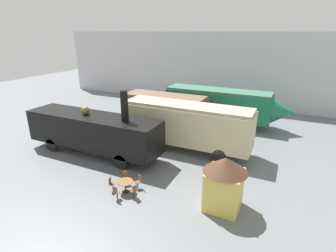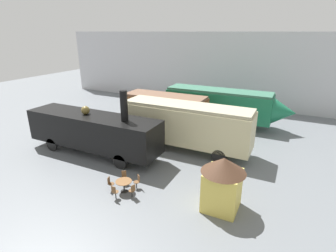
{
  "view_description": "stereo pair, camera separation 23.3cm",
  "coord_description": "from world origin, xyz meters",
  "px_view_note": "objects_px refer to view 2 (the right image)",
  "views": [
    {
      "loc": [
        9.81,
        -17.49,
        9.01
      ],
      "look_at": [
        0.99,
        1.0,
        1.6
      ],
      "focal_mm": 28.0,
      "sensor_mm": 36.0,
      "label": 1
    },
    {
      "loc": [
        10.02,
        -17.39,
        9.01
      ],
      "look_at": [
        0.99,
        1.0,
        1.6
      ],
      "focal_mm": 28.0,
      "sensor_mm": 36.0,
      "label": 2
    }
  ],
  "objects_px": {
    "steam_locomotive": "(93,130)",
    "cafe_table_near": "(124,183)",
    "passenger_coach_wooden": "(165,108)",
    "visitor_person": "(148,143)",
    "streamlined_locomotive": "(226,104)",
    "ticket_kiosk": "(223,181)",
    "passenger_coach_vintage": "(186,124)",
    "cafe_chair_0": "(115,191)"
  },
  "relations": [
    {
      "from": "passenger_coach_vintage",
      "to": "steam_locomotive",
      "type": "xyz_separation_m",
      "value": [
        -6.11,
        -3.81,
        -0.27
      ]
    },
    {
      "from": "cafe_table_near",
      "to": "ticket_kiosk",
      "type": "distance_m",
      "value": 5.79
    },
    {
      "from": "passenger_coach_wooden",
      "to": "steam_locomotive",
      "type": "distance_m",
      "value": 8.02
    },
    {
      "from": "cafe_table_near",
      "to": "cafe_chair_0",
      "type": "distance_m",
      "value": 0.86
    },
    {
      "from": "passenger_coach_wooden",
      "to": "steam_locomotive",
      "type": "relative_size",
      "value": 0.73
    },
    {
      "from": "passenger_coach_vintage",
      "to": "steam_locomotive",
      "type": "distance_m",
      "value": 7.21
    },
    {
      "from": "passenger_coach_vintage",
      "to": "passenger_coach_wooden",
      "type": "bearing_deg",
      "value": 134.72
    },
    {
      "from": "passenger_coach_wooden",
      "to": "steam_locomotive",
      "type": "xyz_separation_m",
      "value": [
        -2.27,
        -7.7,
        -0.06
      ]
    },
    {
      "from": "passenger_coach_wooden",
      "to": "visitor_person",
      "type": "distance_m",
      "value": 6.05
    },
    {
      "from": "cafe_table_near",
      "to": "visitor_person",
      "type": "distance_m",
      "value": 5.54
    },
    {
      "from": "streamlined_locomotive",
      "to": "ticket_kiosk",
      "type": "relative_size",
      "value": 4.19
    },
    {
      "from": "passenger_coach_wooden",
      "to": "cafe_chair_0",
      "type": "relative_size",
      "value": 9.21
    },
    {
      "from": "streamlined_locomotive",
      "to": "ticket_kiosk",
      "type": "distance_m",
      "value": 14.05
    },
    {
      "from": "streamlined_locomotive",
      "to": "visitor_person",
      "type": "distance_m",
      "value": 10.12
    },
    {
      "from": "streamlined_locomotive",
      "to": "passenger_coach_wooden",
      "type": "relative_size",
      "value": 1.57
    },
    {
      "from": "streamlined_locomotive",
      "to": "cafe_chair_0",
      "type": "xyz_separation_m",
      "value": [
        -2.25,
        -15.52,
        -1.57
      ]
    },
    {
      "from": "cafe_chair_0",
      "to": "visitor_person",
      "type": "bearing_deg",
      "value": 15.19
    },
    {
      "from": "passenger_coach_wooden",
      "to": "visitor_person",
      "type": "relative_size",
      "value": 5.25
    },
    {
      "from": "steam_locomotive",
      "to": "cafe_table_near",
      "type": "height_order",
      "value": "steam_locomotive"
    },
    {
      "from": "passenger_coach_vintage",
      "to": "cafe_chair_0",
      "type": "height_order",
      "value": "passenger_coach_vintage"
    },
    {
      "from": "cafe_table_near",
      "to": "cafe_chair_0",
      "type": "relative_size",
      "value": 1.11
    },
    {
      "from": "streamlined_locomotive",
      "to": "steam_locomotive",
      "type": "xyz_separation_m",
      "value": [
        -7.36,
        -11.26,
        -0.16
      ]
    },
    {
      "from": "passenger_coach_vintage",
      "to": "steam_locomotive",
      "type": "relative_size",
      "value": 0.93
    },
    {
      "from": "passenger_coach_wooden",
      "to": "ticket_kiosk",
      "type": "bearing_deg",
      "value": -49.99
    },
    {
      "from": "passenger_coach_vintage",
      "to": "ticket_kiosk",
      "type": "xyz_separation_m",
      "value": [
        4.6,
        -6.18,
        -0.51
      ]
    },
    {
      "from": "visitor_person",
      "to": "ticket_kiosk",
      "type": "height_order",
      "value": "ticket_kiosk"
    },
    {
      "from": "streamlined_locomotive",
      "to": "steam_locomotive",
      "type": "bearing_deg",
      "value": -123.15
    },
    {
      "from": "cafe_chair_0",
      "to": "steam_locomotive",
      "type": "bearing_deg",
      "value": 52.18
    },
    {
      "from": "cafe_table_near",
      "to": "passenger_coach_wooden",
      "type": "bearing_deg",
      "value": 104.47
    },
    {
      "from": "passenger_coach_vintage",
      "to": "streamlined_locomotive",
      "type": "bearing_deg",
      "value": 80.53
    },
    {
      "from": "passenger_coach_wooden",
      "to": "cafe_table_near",
      "type": "bearing_deg",
      "value": -75.53
    },
    {
      "from": "passenger_coach_wooden",
      "to": "visitor_person",
      "type": "height_order",
      "value": "passenger_coach_wooden"
    },
    {
      "from": "steam_locomotive",
      "to": "cafe_table_near",
      "type": "distance_m",
      "value": 6.3
    },
    {
      "from": "cafe_table_near",
      "to": "ticket_kiosk",
      "type": "xyz_separation_m",
      "value": [
        5.59,
        1.03,
        1.09
      ]
    },
    {
      "from": "ticket_kiosk",
      "to": "visitor_person",
      "type": "bearing_deg",
      "value": 148.66
    },
    {
      "from": "cafe_chair_0",
      "to": "passenger_coach_vintage",
      "type": "bearing_deg",
      "value": -5.1
    },
    {
      "from": "passenger_coach_vintage",
      "to": "ticket_kiosk",
      "type": "height_order",
      "value": "passenger_coach_vintage"
    },
    {
      "from": "visitor_person",
      "to": "passenger_coach_vintage",
      "type": "bearing_deg",
      "value": 37.47
    },
    {
      "from": "cafe_chair_0",
      "to": "ticket_kiosk",
      "type": "relative_size",
      "value": 0.29
    },
    {
      "from": "passenger_coach_vintage",
      "to": "ticket_kiosk",
      "type": "relative_size",
      "value": 3.41
    },
    {
      "from": "passenger_coach_vintage",
      "to": "cafe_chair_0",
      "type": "bearing_deg",
      "value": -97.15
    },
    {
      "from": "passenger_coach_vintage",
      "to": "steam_locomotive",
      "type": "height_order",
      "value": "steam_locomotive"
    }
  ]
}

